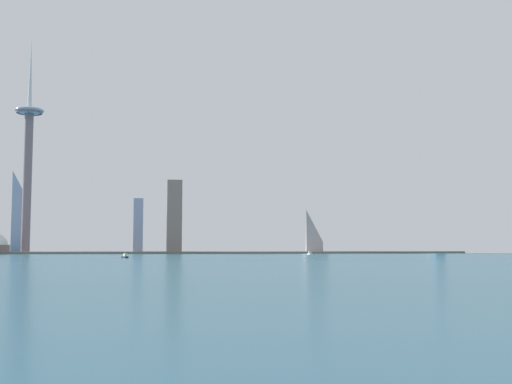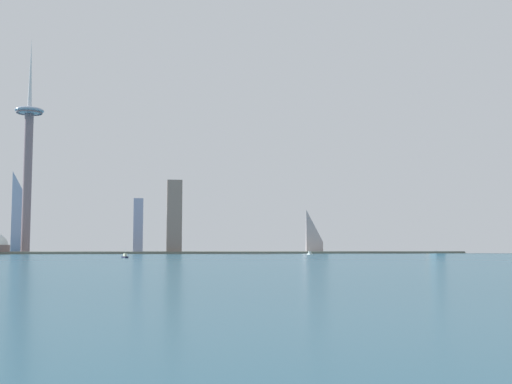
{
  "view_description": "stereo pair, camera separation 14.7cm",
  "coord_description": "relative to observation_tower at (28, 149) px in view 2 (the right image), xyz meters",
  "views": [
    {
      "loc": [
        -116.88,
        -450.29,
        11.07
      ],
      "look_at": [
        39.43,
        503.83,
        93.87
      ],
      "focal_mm": 44.54,
      "sensor_mm": 36.0,
      "label": 1
    },
    {
      "loc": [
        -116.74,
        -450.31,
        11.07
      ],
      "look_at": [
        39.43,
        503.83,
        93.87
      ],
      "focal_mm": 44.54,
      "sensor_mm": 36.0,
      "label": 2
    }
  ],
  "objects": [
    {
      "name": "skyscraper_8",
      "position": [
        442.13,
        -19.3,
        -111.15
      ],
      "size": [
        26.93,
        25.23,
        98.16
      ],
      "color": "#ACA2A8",
      "rests_on": "ground"
    },
    {
      "name": "airplane",
      "position": [
        368.14,
        -2.48,
        39.98
      ],
      "size": [
        27.61,
        26.56,
        7.35
      ],
      "rotation": [
        0.0,
        0.0,
        4.42
      ],
      "color": "silver"
    },
    {
      "name": "observation_tower",
      "position": [
        0.0,
        0.0,
        0.0
      ],
      "size": [
        43.23,
        43.23,
        333.3
      ],
      "color": "slate",
      "rests_on": "ground"
    },
    {
      "name": "waterfront_pier",
      "position": [
        305.79,
        -31.68,
        -158.65
      ],
      "size": [
        962.01,
        70.27,
        3.15
      ],
      "primitive_type": "cube",
      "color": "slate",
      "rests_on": "ground"
    },
    {
      "name": "skyscraper_5",
      "position": [
        221.45,
        -50.32,
        -105.44
      ],
      "size": [
        22.17,
        22.68,
        109.58
      ],
      "color": "gray",
      "rests_on": "ground"
    },
    {
      "name": "skyscraper_0",
      "position": [
        646.72,
        -7.95,
        -125.11
      ],
      "size": [
        12.2,
        16.45,
        74.37
      ],
      "color": "gray",
      "rests_on": "ground"
    },
    {
      "name": "boat_1",
      "position": [
        164.13,
        -393.73,
        -158.7
      ],
      "size": [
        6.85,
        11.24,
        10.05
      ],
      "rotation": [
        0.0,
        0.0,
        1.95
      ],
      "color": "#191E38",
      "rests_on": "ground"
    },
    {
      "name": "ground_plane",
      "position": [
        305.79,
        -554.41,
        -160.23
      ],
      "size": [
        6000.0,
        6000.0,
        0.0
      ],
      "primitive_type": "plane",
      "color": "#26556B"
    },
    {
      "name": "boat_2",
      "position": [
        397.56,
        -176.44,
        -158.74
      ],
      "size": [
        5.14,
        11.84,
        10.46
      ],
      "rotation": [
        0.0,
        0.0,
        4.78
      ],
      "color": "white",
      "rests_on": "ground"
    },
    {
      "name": "skyscraper_7",
      "position": [
        -17.77,
        48.17,
        -76.76
      ],
      "size": [
        23.14,
        20.81,
        166.93
      ],
      "color": "#7F9DC4",
      "rests_on": "ground"
    },
    {
      "name": "skyscraper_1",
      "position": [
        167.9,
        -13.32,
        -118.15
      ],
      "size": [
        14.28,
        25.13,
        84.15
      ],
      "color": "#909CC3",
      "rests_on": "ground"
    },
    {
      "name": "skyscraper_4",
      "position": [
        474.15,
        40.25,
        -122.69
      ],
      "size": [
        13.84,
        25.97,
        79.98
      ],
      "color": "#9C9B9C",
      "rests_on": "ground"
    },
    {
      "name": "skyscraper_3",
      "position": [
        639.85,
        -47.38,
        -122.69
      ],
      "size": [
        15.6,
        24.62,
        75.07
      ],
      "color": "slate",
      "rests_on": "ground"
    }
  ]
}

